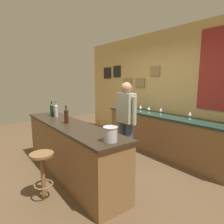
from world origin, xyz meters
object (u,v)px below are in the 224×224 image
(wine_glass_b, at_px, (141,107))
(wine_glass_c, at_px, (149,108))
(wine_bottle_a, at_px, (52,110))
(wine_bottle_b, at_px, (56,110))
(wine_glass_d, at_px, (161,110))
(wine_glass_e, at_px, (190,114))
(wine_bottle_c, at_px, (66,116))
(wine_glass_a, at_px, (125,104))
(bar_stool, at_px, (43,168))
(ice_bucket, at_px, (110,134))
(bartender, at_px, (126,118))

(wine_glass_b, xyz_separation_m, wine_glass_c, (0.27, -0.00, 0.00))
(wine_bottle_a, xyz_separation_m, wine_bottle_b, (0.13, 0.04, 0.00))
(wine_glass_d, bearing_deg, wine_glass_e, 4.31)
(wine_bottle_c, xyz_separation_m, wine_glass_b, (-0.20, 2.00, -0.05))
(wine_glass_a, xyz_separation_m, wine_glass_d, (1.19, 0.01, 0.00))
(bar_stool, height_order, wine_glass_c, wine_glass_c)
(wine_glass_a, bearing_deg, ice_bucket, -44.39)
(wine_bottle_a, bearing_deg, wine_glass_b, 73.36)
(wine_glass_e, bearing_deg, wine_bottle_c, -115.93)
(wine_glass_d, bearing_deg, bartender, -89.92)
(wine_glass_d, bearing_deg, wine_glass_b, -173.05)
(bartender, distance_m, wine_bottle_b, 1.41)
(wine_bottle_a, distance_m, wine_glass_b, 2.05)
(wine_bottle_a, height_order, wine_glass_a, wine_bottle_a)
(wine_glass_a, bearing_deg, wine_bottle_b, -84.95)
(wine_glass_d, distance_m, wine_glass_e, 0.67)
(wine_glass_a, relative_size, wine_glass_e, 1.00)
(bar_stool, height_order, wine_glass_b, wine_glass_b)
(bartender, bearing_deg, wine_glass_d, 90.08)
(wine_bottle_b, bearing_deg, wine_glass_c, 69.27)
(bar_stool, height_order, wine_glass_e, wine_glass_e)
(ice_bucket, xyz_separation_m, wine_glass_c, (-1.18, 1.98, -0.01))
(ice_bucket, bearing_deg, wine_glass_d, 113.54)
(wine_bottle_c, relative_size, wine_glass_c, 1.97)
(bar_stool, bearing_deg, ice_bucket, 39.76)
(bar_stool, xyz_separation_m, wine_glass_a, (-1.34, 2.65, 0.55))
(wine_glass_a, relative_size, wine_glass_b, 1.00)
(wine_bottle_a, height_order, ice_bucket, wine_bottle_a)
(bartender, bearing_deg, wine_bottle_b, -136.19)
(wine_bottle_c, bearing_deg, wine_glass_e, 64.07)
(ice_bucket, bearing_deg, wine_bottle_c, -179.26)
(bartender, xyz_separation_m, wine_glass_b, (-0.56, 0.95, 0.07))
(wine_bottle_b, bearing_deg, wine_glass_e, 50.51)
(wine_bottle_b, height_order, ice_bucket, wine_bottle_b)
(wine_bottle_c, distance_m, wine_glass_d, 2.10)
(wine_bottle_a, distance_m, wine_bottle_c, 0.79)
(bar_stool, relative_size, wine_glass_a, 4.39)
(bar_stool, relative_size, wine_glass_e, 4.39)
(wine_bottle_c, bearing_deg, wine_glass_d, 80.14)
(wine_bottle_a, height_order, wine_glass_b, wine_bottle_a)
(bar_stool, xyz_separation_m, wine_bottle_c, (-0.51, 0.60, 0.60))
(ice_bucket, bearing_deg, wine_glass_b, 126.19)
(wine_glass_a, xyz_separation_m, wine_glass_b, (0.63, -0.06, 0.00))
(wine_glass_c, bearing_deg, wine_glass_e, 7.24)
(wine_bottle_b, relative_size, wine_bottle_c, 1.00)
(bartender, distance_m, wine_glass_a, 1.56)
(bartender, height_order, wine_bottle_b, bartender)
(wine_bottle_a, relative_size, wine_glass_c, 1.97)
(ice_bucket, height_order, wine_glass_a, ice_bucket)
(bartender, height_order, wine_bottle_c, bartender)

